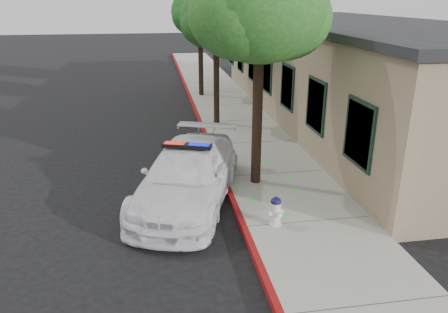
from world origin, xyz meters
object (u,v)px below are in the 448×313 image
police_car (188,175)px  street_tree_near (261,11)px  fire_hydrant (276,211)px  street_tree_mid (216,21)px  clapboard_building (352,71)px  street_tree_far (201,14)px

police_car → street_tree_near: street_tree_near is taller
fire_hydrant → street_tree_mid: bearing=71.3°
clapboard_building → street_tree_mid: (-5.99, -0.25, 2.13)m
police_car → street_tree_mid: bearing=94.6°
fire_hydrant → street_tree_far: (-0.05, 14.42, 3.81)m
street_tree_near → street_tree_mid: size_ratio=1.15×
street_tree_near → street_tree_far: bearing=90.9°
street_tree_mid → street_tree_far: size_ratio=0.98×
clapboard_building → street_tree_mid: size_ratio=3.83×
street_tree_far → clapboard_building: bearing=-42.2°
fire_hydrant → police_car: bearing=116.6°
street_tree_mid → street_tree_far: 5.65m
police_car → fire_hydrant: bearing=-25.1°
street_tree_near → fire_hydrant: bearing=-93.0°
clapboard_building → fire_hydrant: size_ratio=29.64×
street_tree_mid → street_tree_far: (0.03, 5.65, 0.06)m
clapboard_building → street_tree_near: bearing=-131.6°
police_car → fire_hydrant: 2.62m
police_car → street_tree_near: size_ratio=0.91×
clapboard_building → street_tree_near: street_tree_near is taller
fire_hydrant → street_tree_far: street_tree_far is taller
clapboard_building → fire_hydrant: bearing=-123.2°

